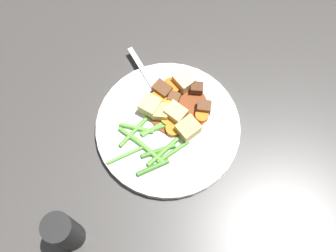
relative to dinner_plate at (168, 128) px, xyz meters
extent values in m
plane|color=#423F3D|center=(0.00, 0.00, -0.01)|extent=(3.00, 3.00, 0.00)
cylinder|color=white|center=(0.00, 0.00, 0.00)|extent=(0.27, 0.27, 0.02)
cylinder|color=brown|center=(0.04, 0.01, 0.01)|extent=(0.11, 0.11, 0.00)
cylinder|color=orange|center=(0.03, 0.02, 0.02)|extent=(0.04, 0.04, 0.01)
cylinder|color=orange|center=(0.07, 0.04, 0.02)|extent=(0.04, 0.04, 0.01)
cylinder|color=orange|center=(0.03, 0.04, 0.01)|extent=(0.05, 0.05, 0.01)
cylinder|color=orange|center=(0.01, 0.01, 0.01)|extent=(0.03, 0.03, 0.01)
cylinder|color=orange|center=(0.05, -0.04, 0.02)|extent=(0.04, 0.04, 0.01)
cylinder|color=orange|center=(0.00, -0.01, 0.01)|extent=(0.03, 0.03, 0.01)
cube|color=#EAD68C|center=(0.09, 0.03, 0.02)|extent=(0.04, 0.04, 0.03)
cube|color=#DBBC6B|center=(0.01, 0.02, 0.02)|extent=(0.04, 0.04, 0.02)
cube|color=#E5CC7A|center=(0.02, 0.00, 0.02)|extent=(0.03, 0.04, 0.03)
cube|color=#DBBC6B|center=(0.01, -0.04, 0.02)|extent=(0.04, 0.04, 0.03)
cube|color=#E5CC7A|center=(0.01, 0.05, 0.02)|extent=(0.04, 0.04, 0.03)
cube|color=brown|center=(0.05, 0.02, 0.02)|extent=(0.02, 0.03, 0.01)
cube|color=brown|center=(0.05, 0.05, 0.02)|extent=(0.02, 0.03, 0.02)
cube|color=brown|center=(0.07, -0.03, 0.02)|extent=(0.03, 0.03, 0.02)
cube|color=#56331E|center=(0.09, 0.00, 0.02)|extent=(0.03, 0.03, 0.02)
cylinder|color=#599E38|center=(-0.04, 0.04, 0.01)|extent=(0.08, 0.01, 0.01)
cylinder|color=#599E38|center=(-0.03, -0.04, 0.01)|extent=(0.07, 0.03, 0.01)
cylinder|color=#4C8E33|center=(-0.05, -0.02, 0.01)|extent=(0.06, 0.04, 0.01)
cylinder|color=#599E38|center=(-0.05, -0.02, 0.01)|extent=(0.07, 0.02, 0.01)
cylinder|color=#4C8E33|center=(-0.04, 0.04, 0.01)|extent=(0.03, 0.06, 0.01)
cylinder|color=#4C8E33|center=(-0.08, -0.03, 0.01)|extent=(0.06, 0.04, 0.01)
cylinder|color=#66AD42|center=(-0.06, 0.03, 0.01)|extent=(0.01, 0.07, 0.01)
cylinder|color=#66AD42|center=(-0.06, 0.00, 0.01)|extent=(0.01, 0.08, 0.01)
cylinder|color=#66AD42|center=(-0.09, 0.03, 0.01)|extent=(0.07, 0.04, 0.01)
cylinder|color=#599E38|center=(-0.01, 0.01, 0.01)|extent=(0.06, 0.04, 0.01)
cylinder|color=#66AD42|center=(-0.04, 0.04, 0.01)|extent=(0.03, 0.06, 0.01)
cylinder|color=#66AD42|center=(-0.01, 0.01, 0.01)|extent=(0.06, 0.03, 0.01)
cube|color=silver|center=(0.06, 0.11, 0.01)|extent=(0.06, 0.11, 0.00)
cube|color=silver|center=(0.04, 0.05, 0.01)|extent=(0.03, 0.03, 0.00)
cylinder|color=silver|center=(0.02, 0.02, 0.01)|extent=(0.02, 0.04, 0.00)
cylinder|color=silver|center=(0.02, 0.02, 0.01)|extent=(0.02, 0.04, 0.00)
cylinder|color=silver|center=(0.03, 0.02, 0.01)|extent=(0.02, 0.04, 0.00)
cylinder|color=silver|center=(0.03, 0.01, 0.01)|extent=(0.02, 0.04, 0.00)
cylinder|color=black|center=(-0.25, 0.01, 0.05)|extent=(0.05, 0.05, 0.11)
camera|label=1|loc=(-0.22, -0.17, 0.71)|focal=44.02mm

